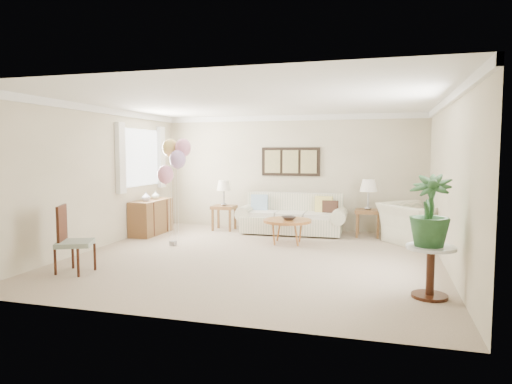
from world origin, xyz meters
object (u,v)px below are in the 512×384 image
sofa (292,218)px  armchair (417,224)px  accent_chair (70,238)px  balloon_cluster (174,158)px  coffee_table (287,221)px

sofa → armchair: sofa is taller
sofa → accent_chair: (-2.51, -4.06, 0.17)m
sofa → balloon_cluster: 2.96m
armchair → coffee_table: bearing=64.9°
sofa → balloon_cluster: balloon_cluster is taller
accent_chair → armchair: bearing=34.9°
armchair → accent_chair: accent_chair is taller
sofa → balloon_cluster: (-1.89, -1.86, 1.31)m
coffee_table → armchair: size_ratio=0.77×
armchair → balloon_cluster: bearing=67.9°
coffee_table → armchair: (2.41, 0.58, -0.04)m
armchair → accent_chair: size_ratio=1.22×
coffee_table → accent_chair: bearing=-131.9°
sofa → armchair: 2.59m
coffee_table → balloon_cluster: size_ratio=0.46×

